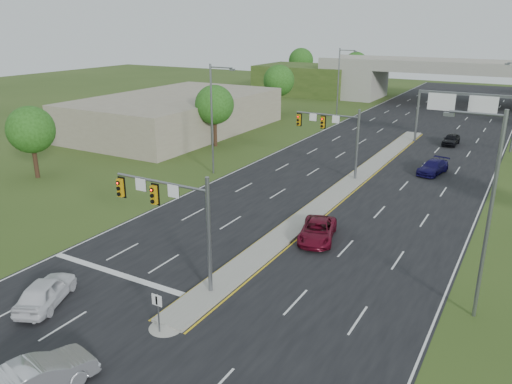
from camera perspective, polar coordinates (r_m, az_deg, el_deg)
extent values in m
plane|color=#314819|center=(29.47, -5.18, -11.41)|extent=(240.00, 240.00, 0.00)
cube|color=black|center=(59.52, 14.38, 3.87)|extent=(24.00, 160.00, 0.02)
cube|color=gray|center=(48.45, 10.46, 0.86)|extent=(2.00, 54.00, 0.16)
cone|color=gray|center=(26.76, -10.23, -14.85)|extent=(2.00, 2.00, 0.16)
cube|color=gold|center=(48.83, 9.19, 0.99)|extent=(0.12, 54.00, 0.01)
cube|color=gold|center=(48.13, 11.75, 0.56)|extent=(0.12, 54.00, 0.01)
cube|color=silver|center=(63.49, 4.09, 5.35)|extent=(0.12, 160.00, 0.01)
cube|color=silver|center=(57.72, 25.68, 2.12)|extent=(0.12, 160.00, 0.01)
cube|color=silver|center=(32.59, -15.77, -8.90)|extent=(10.50, 0.50, 0.01)
cylinder|color=slate|center=(27.87, -5.39, -5.18)|extent=(0.24, 0.24, 7.00)
cylinder|color=slate|center=(28.81, -10.87, 1.11)|extent=(6.50, 0.16, 0.16)
cube|color=#BE8A0B|center=(29.07, -11.58, -0.33)|extent=(0.35, 0.25, 1.10)
cube|color=#BE8A0B|center=(30.78, -15.25, 0.46)|extent=(0.35, 0.25, 1.10)
cube|color=black|center=(29.17, -11.40, -0.25)|extent=(0.55, 0.04, 1.30)
cube|color=black|center=(30.88, -15.07, 0.54)|extent=(0.55, 0.04, 1.30)
sphere|color=#FF0C05|center=(28.87, -11.80, 0.25)|extent=(0.20, 0.20, 0.20)
sphere|color=#FF0C05|center=(30.59, -15.47, 1.02)|extent=(0.20, 0.20, 0.20)
cube|color=white|center=(29.76, -13.05, 0.83)|extent=(0.75, 0.04, 0.75)
cube|color=white|center=(28.25, -9.44, 0.09)|extent=(0.75, 0.04, 0.75)
cylinder|color=slate|center=(49.37, 11.49, 5.24)|extent=(0.24, 0.24, 7.00)
cylinder|color=slate|center=(49.90, 8.12, 8.74)|extent=(6.50, 0.16, 0.16)
cube|color=#BE8A0B|center=(49.93, 7.62, 7.89)|extent=(0.35, 0.25, 1.10)
cube|color=#BE8A0B|center=(50.95, 4.90, 8.21)|extent=(0.35, 0.25, 1.10)
cube|color=black|center=(50.06, 7.69, 7.92)|extent=(0.55, 0.04, 1.30)
cube|color=black|center=(51.07, 4.96, 8.23)|extent=(0.55, 0.04, 1.30)
sphere|color=#FF0C05|center=(49.75, 7.58, 8.26)|extent=(0.20, 0.20, 0.20)
sphere|color=#FF0C05|center=(50.77, 4.85, 8.57)|extent=(0.20, 0.20, 0.20)
cube|color=white|center=(50.41, 6.54, 8.50)|extent=(0.75, 0.04, 0.75)
cube|color=white|center=(49.53, 9.11, 8.20)|extent=(0.75, 0.04, 0.75)
cylinder|color=slate|center=(25.90, -11.08, -13.51)|extent=(0.08, 0.08, 2.20)
cube|color=white|center=(25.46, -11.27, -12.04)|extent=(0.60, 0.04, 0.60)
cube|color=black|center=(25.44, -11.32, -12.06)|extent=(0.10, 0.02, 0.45)
cylinder|color=slate|center=(68.09, 17.94, 8.23)|extent=(0.28, 0.28, 6.60)
cube|color=slate|center=(66.71, 23.01, 10.24)|extent=(11.50, 0.35, 0.35)
cube|color=#0D6122|center=(67.06, 20.44, 9.64)|extent=(3.20, 0.08, 2.00)
cube|color=#0D6122|center=(66.46, 24.54, 9.05)|extent=(3.20, 0.08, 2.00)
cube|color=silver|center=(67.01, 20.43, 9.63)|extent=(3.30, 0.03, 2.10)
cube|color=silver|center=(66.41, 24.53, 9.05)|extent=(3.30, 0.03, 2.10)
cube|color=gray|center=(106.28, 12.39, 12.06)|extent=(6.00, 12.00, 6.00)
cube|color=#314819|center=(110.87, 5.85, 12.66)|extent=(20.00, 14.00, 6.00)
cube|color=gray|center=(102.13, 21.87, 12.95)|extent=(50.00, 12.00, 1.20)
cube|color=gray|center=(96.33, 21.40, 13.36)|extent=(50.00, 0.40, 0.90)
cube|color=gray|center=(107.77, 22.43, 13.69)|extent=(50.00, 0.40, 0.90)
cylinder|color=slate|center=(50.47, -5.07, 8.16)|extent=(0.20, 0.20, 11.00)
cylinder|color=slate|center=(49.07, -4.01, 14.01)|extent=(2.50, 0.12, 0.12)
cube|color=slate|center=(48.40, -2.73, 13.79)|extent=(0.50, 0.25, 0.18)
cylinder|color=slate|center=(81.37, 9.36, 12.05)|extent=(0.20, 0.20, 11.00)
cylinder|color=slate|center=(80.51, 10.43, 15.65)|extent=(2.50, 0.12, 0.12)
cube|color=slate|center=(80.11, 11.29, 15.47)|extent=(0.50, 0.25, 0.18)
cylinder|color=slate|center=(27.38, 25.09, -2.90)|extent=(0.20, 0.20, 11.00)
cylinder|color=slate|center=(26.16, 23.94, 8.21)|extent=(2.50, 0.12, 0.12)
cube|color=slate|center=(26.34, 21.19, 8.28)|extent=(0.50, 0.25, 0.18)
cube|color=slate|center=(60.98, 26.78, 12.91)|extent=(0.50, 0.25, 0.18)
cylinder|color=#382316|center=(62.84, -4.69, 7.04)|extent=(0.44, 0.44, 4.00)
sphere|color=#1F4612|center=(62.27, -4.77, 9.92)|extent=(4.80, 4.80, 4.80)
cylinder|color=#382316|center=(86.03, 2.59, 10.37)|extent=(0.44, 0.44, 4.25)
sphere|color=#1F4612|center=(85.59, 2.63, 12.62)|extent=(5.20, 5.20, 5.20)
cylinder|color=#382316|center=(54.27, -23.92, 3.43)|extent=(0.44, 0.44, 3.75)
sphere|color=#1F4612|center=(53.63, -24.34, 6.52)|extent=(4.60, 4.60, 4.60)
cylinder|color=#382316|center=(126.91, 5.11, 13.12)|extent=(0.44, 0.44, 4.50)
sphere|color=#1F4612|center=(126.61, 5.16, 14.74)|extent=(6.00, 6.00, 6.00)
cylinder|color=#382316|center=(121.77, 11.24, 12.54)|extent=(0.44, 0.44, 4.25)
sphere|color=#1F4612|center=(121.46, 11.35, 14.13)|extent=(5.60, 5.60, 5.60)
cube|color=gray|center=(72.56, -9.07, 8.87)|extent=(18.00, 30.00, 5.00)
imported|color=white|center=(30.22, -22.92, -10.42)|extent=(3.54, 4.90, 1.55)
imported|color=#A9AAB1|center=(23.80, -23.89, -18.97)|extent=(2.77, 5.25, 1.64)
imported|color=#5D091C|center=(35.93, 7.03, -4.39)|extent=(3.52, 5.45, 1.40)
imported|color=#110C4A|center=(54.32, 19.57, 2.71)|extent=(2.80, 5.04, 1.38)
imported|color=black|center=(68.10, 21.41, 5.62)|extent=(1.84, 4.19, 1.40)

